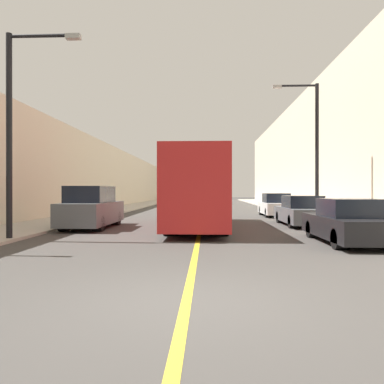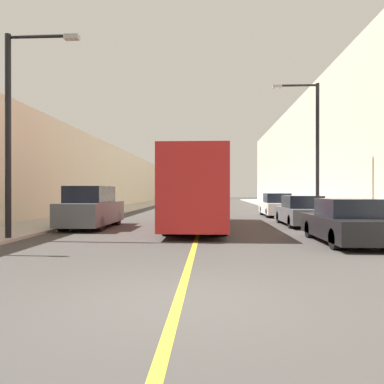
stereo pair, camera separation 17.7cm
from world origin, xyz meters
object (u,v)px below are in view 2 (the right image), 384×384
Objects in this scene: bus at (198,189)px; street_lamp_left at (15,121)px; car_right_far at (276,206)px; car_right_mid at (301,212)px; parked_suv_left at (91,209)px; car_right_near at (347,223)px; street_lamp_right at (313,142)px.

street_lamp_left is (-6.07, -5.04, 2.32)m from bus.
car_right_far is (5.04, 7.99, -1.09)m from bus.
street_lamp_left reaches higher than bus.
car_right_far is 0.64× the size of street_lamp_left.
street_lamp_left is at bearing -140.32° from bus.
car_right_mid is 6.78m from car_right_far.
bus reaches higher than parked_suv_left.
parked_suv_left reaches higher than car_right_near.
street_lamp_left is (-11.14, -6.25, 3.44)m from car_right_mid.
car_right_near is at bearing -24.86° from parked_suv_left.
parked_suv_left is 1.08× the size of car_right_near.
car_right_far is at bearing 57.79° from bus.
car_right_near is at bearing -0.11° from street_lamp_left.
street_lamp_right is (11.20, 4.01, 3.53)m from parked_suv_left.
bus is 2.30× the size of car_right_far.
street_lamp_right reaches higher than car_right_mid.
street_lamp_right is (1.23, 2.34, 3.75)m from car_right_mid.
street_lamp_right reaches higher than car_right_near.
street_lamp_left is at bearing -145.22° from street_lamp_right.
bus is 7.23m from car_right_near.
street_lamp_right is at bearing 81.67° from car_right_near.
car_right_mid reaches higher than car_right_near.
car_right_far is at bearing 40.36° from parked_suv_left.
street_lamp_left reaches higher than car_right_mid.
car_right_far is (-0.01, 13.05, 0.04)m from car_right_near.
street_lamp_right reaches higher than parked_suv_left.
bus is at bearing -166.51° from car_right_mid.
bus is 2.11× the size of parked_suv_left.
car_right_far is at bearing 105.97° from street_lamp_right.
car_right_far is at bearing 49.56° from street_lamp_left.
parked_suv_left is at bearing -170.51° from car_right_mid.
car_right_near is 11.63m from street_lamp_left.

